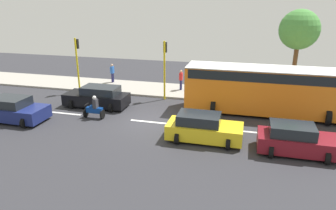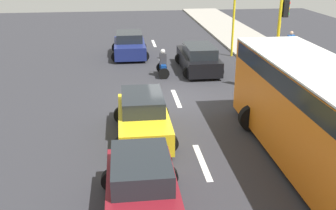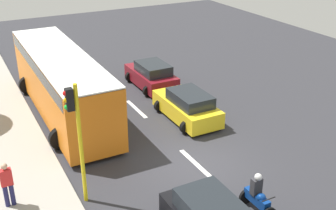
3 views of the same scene
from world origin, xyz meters
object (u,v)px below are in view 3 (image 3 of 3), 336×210
pedestrian_by_tree (7,183)px  traffic_light_midblock (76,128)px  car_maroon (152,76)px  car_yellow_cab (187,106)px  motorcycle (258,197)px  city_bus (61,79)px

pedestrian_by_tree → traffic_light_midblock: 3.10m
car_maroon → car_yellow_cab: same height
car_yellow_cab → pedestrian_by_tree: 9.52m
car_maroon → pedestrian_by_tree: pedestrian_by_tree is taller
pedestrian_by_tree → car_maroon: bearing=-139.5°
pedestrian_by_tree → car_yellow_cab: bearing=-160.3°
car_yellow_cab → traffic_light_midblock: bearing=31.0°
car_yellow_cab → pedestrian_by_tree: (8.96, 3.21, 0.35)m
car_yellow_cab → traffic_light_midblock: 8.02m
motorcycle → traffic_light_midblock: size_ratio=0.34×
pedestrian_by_tree → traffic_light_midblock: bearing=162.1°
car_maroon → traffic_light_midblock: traffic_light_midblock is taller
city_bus → car_yellow_cab: bearing=145.4°
city_bus → motorcycle: 11.62m
city_bus → car_maroon: bearing=-168.6°
car_maroon → city_bus: size_ratio=0.35×
car_yellow_cab → pedestrian_by_tree: bearing=19.7°
car_yellow_cab → city_bus: size_ratio=0.37×
city_bus → traffic_light_midblock: 7.77m
car_maroon → city_bus: 5.75m
car_maroon → car_yellow_cab: bearing=86.2°
car_yellow_cab → traffic_light_midblock: size_ratio=0.91×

